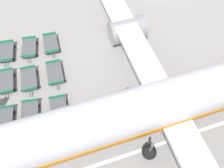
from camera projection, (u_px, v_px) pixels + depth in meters
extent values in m
cylinder|color=silver|center=(188.00, 95.00, 18.06)|extent=(8.25, 42.42, 3.70)
cube|color=silver|center=(167.00, 105.00, 18.47)|extent=(41.94, 7.04, 0.44)
cylinder|color=gray|center=(127.00, 30.00, 25.00)|extent=(3.14, 4.34, 2.72)
cube|color=orange|center=(185.00, 99.00, 18.60)|extent=(7.87, 38.23, 0.67)
cylinder|color=#56565B|center=(151.00, 149.00, 17.43)|extent=(0.24, 0.24, 1.79)
sphere|color=black|center=(149.00, 152.00, 18.17)|extent=(1.23, 1.23, 1.23)
cylinder|color=#56565B|center=(127.00, 93.00, 20.30)|extent=(0.24, 0.24, 1.79)
sphere|color=black|center=(127.00, 98.00, 21.04)|extent=(1.23, 1.23, 1.23)
cube|color=#515459|center=(6.00, 52.00, 24.36)|extent=(3.16, 2.19, 0.10)
cube|color=#237F56|center=(4.00, 60.00, 23.43)|extent=(0.44, 1.54, 0.32)
cube|color=#237F56|center=(6.00, 41.00, 24.93)|extent=(0.44, 1.54, 0.32)
cube|color=#333338|center=(5.00, 65.00, 23.49)|extent=(0.70, 0.22, 0.06)
sphere|color=black|center=(1.00, 61.00, 24.05)|extent=(0.36, 0.36, 0.36)
sphere|color=black|center=(13.00, 60.00, 24.19)|extent=(0.36, 0.36, 0.36)
sphere|color=black|center=(2.00, 48.00, 25.14)|extent=(0.36, 0.36, 0.36)
sphere|color=black|center=(14.00, 46.00, 25.28)|extent=(0.36, 0.36, 0.36)
cube|color=#515459|center=(5.00, 81.00, 22.15)|extent=(3.11, 2.04, 0.10)
cube|color=#237F56|center=(4.00, 92.00, 21.23)|extent=(0.35, 1.56, 0.32)
cube|color=#237F56|center=(5.00, 70.00, 22.72)|extent=(0.35, 1.56, 0.32)
cube|color=#333338|center=(6.00, 97.00, 21.30)|extent=(0.70, 0.18, 0.06)
sphere|color=black|center=(0.00, 93.00, 21.83)|extent=(0.36, 0.36, 0.36)
sphere|color=black|center=(14.00, 90.00, 22.01)|extent=(0.36, 0.36, 0.36)
sphere|color=black|center=(0.00, 77.00, 22.90)|extent=(0.36, 0.36, 0.36)
sphere|color=black|center=(13.00, 74.00, 23.08)|extent=(0.36, 0.36, 0.36)
cube|color=#515459|center=(4.00, 122.00, 19.75)|extent=(3.17, 2.22, 0.10)
cube|color=#237F56|center=(1.00, 135.00, 18.81)|extent=(0.46, 1.54, 0.32)
cube|color=#237F56|center=(4.00, 107.00, 20.32)|extent=(0.46, 1.54, 0.32)
cube|color=#333338|center=(2.00, 141.00, 18.88)|extent=(0.69, 0.23, 0.06)
sphere|color=black|center=(12.00, 132.00, 19.58)|extent=(0.36, 0.36, 0.36)
sphere|color=black|center=(13.00, 112.00, 20.66)|extent=(0.36, 0.36, 0.36)
cube|color=#515459|center=(29.00, 48.00, 24.69)|extent=(3.18, 2.25, 0.10)
cube|color=#237F56|center=(28.00, 56.00, 23.76)|extent=(0.48, 1.54, 0.32)
cube|color=#237F56|center=(29.00, 37.00, 25.27)|extent=(0.48, 1.54, 0.32)
cube|color=#333338|center=(29.00, 60.00, 23.82)|extent=(0.69, 0.24, 0.06)
sphere|color=black|center=(24.00, 57.00, 24.39)|extent=(0.36, 0.36, 0.36)
sphere|color=black|center=(36.00, 56.00, 24.51)|extent=(0.36, 0.36, 0.36)
sphere|color=black|center=(24.00, 44.00, 25.48)|extent=(0.36, 0.36, 0.36)
sphere|color=black|center=(36.00, 43.00, 25.60)|extent=(0.36, 0.36, 0.36)
cube|color=#515459|center=(29.00, 79.00, 22.32)|extent=(3.09, 2.00, 0.10)
cube|color=#237F56|center=(29.00, 89.00, 21.41)|extent=(0.33, 1.56, 0.32)
cube|color=#237F56|center=(27.00, 67.00, 22.89)|extent=(0.33, 1.56, 0.32)
cube|color=#333338|center=(30.00, 94.00, 21.48)|extent=(0.70, 0.17, 0.06)
sphere|color=black|center=(24.00, 90.00, 22.00)|extent=(0.36, 0.36, 0.36)
sphere|color=black|center=(37.00, 87.00, 22.20)|extent=(0.36, 0.36, 0.36)
sphere|color=black|center=(23.00, 75.00, 23.07)|extent=(0.36, 0.36, 0.36)
sphere|color=black|center=(36.00, 72.00, 23.26)|extent=(0.36, 0.36, 0.36)
cube|color=#515459|center=(29.00, 115.00, 20.13)|extent=(3.18, 2.25, 0.10)
cube|color=#237F56|center=(28.00, 128.00, 19.20)|extent=(0.48, 1.54, 0.32)
cube|color=#237F56|center=(29.00, 100.00, 20.71)|extent=(0.48, 1.54, 0.32)
cube|color=#333338|center=(29.00, 133.00, 19.26)|extent=(0.69, 0.24, 0.06)
sphere|color=black|center=(23.00, 127.00, 19.83)|extent=(0.36, 0.36, 0.36)
sphere|color=black|center=(38.00, 125.00, 19.95)|extent=(0.36, 0.36, 0.36)
sphere|color=black|center=(24.00, 108.00, 20.92)|extent=(0.36, 0.36, 0.36)
sphere|color=black|center=(38.00, 106.00, 21.04)|extent=(0.36, 0.36, 0.36)
cube|color=#515459|center=(51.00, 43.00, 25.03)|extent=(3.09, 2.01, 0.10)
cube|color=#237F56|center=(52.00, 51.00, 24.12)|extent=(0.33, 1.56, 0.32)
cube|color=#237F56|center=(49.00, 34.00, 25.60)|extent=(0.33, 1.56, 0.32)
cube|color=#333338|center=(53.00, 56.00, 24.19)|extent=(0.70, 0.17, 0.06)
sphere|color=black|center=(47.00, 53.00, 24.71)|extent=(0.36, 0.36, 0.36)
sphere|color=black|center=(58.00, 51.00, 24.90)|extent=(0.36, 0.36, 0.36)
sphere|color=black|center=(45.00, 41.00, 25.78)|extent=(0.36, 0.36, 0.36)
sphere|color=black|center=(56.00, 39.00, 25.97)|extent=(0.36, 0.36, 0.36)
cube|color=#515459|center=(55.00, 73.00, 22.75)|extent=(3.08, 1.99, 0.10)
cube|color=#237F56|center=(56.00, 82.00, 21.84)|extent=(0.32, 1.56, 0.32)
cube|color=#237F56|center=(53.00, 61.00, 23.32)|extent=(0.32, 1.56, 0.32)
cube|color=#333338|center=(57.00, 87.00, 21.91)|extent=(0.70, 0.17, 0.06)
sphere|color=black|center=(50.00, 84.00, 22.43)|extent=(0.36, 0.36, 0.36)
sphere|color=black|center=(63.00, 81.00, 22.63)|extent=(0.36, 0.36, 0.36)
sphere|color=black|center=(48.00, 69.00, 23.50)|extent=(0.36, 0.36, 0.36)
sphere|color=black|center=(60.00, 66.00, 23.69)|extent=(0.36, 0.36, 0.36)
cube|color=#515459|center=(59.00, 110.00, 20.37)|extent=(3.13, 2.11, 0.10)
cube|color=#237F56|center=(60.00, 123.00, 19.45)|extent=(0.39, 1.55, 0.32)
cube|color=#237F56|center=(57.00, 96.00, 20.95)|extent=(0.39, 1.55, 0.32)
cube|color=#333338|center=(61.00, 128.00, 19.52)|extent=(0.70, 0.20, 0.06)
sphere|color=black|center=(53.00, 123.00, 20.06)|extent=(0.36, 0.36, 0.36)
sphere|color=black|center=(68.00, 120.00, 20.23)|extent=(0.36, 0.36, 0.36)
sphere|color=black|center=(52.00, 104.00, 21.14)|extent=(0.36, 0.36, 0.36)
sphere|color=black|center=(65.00, 101.00, 21.30)|extent=(0.36, 0.36, 0.36)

